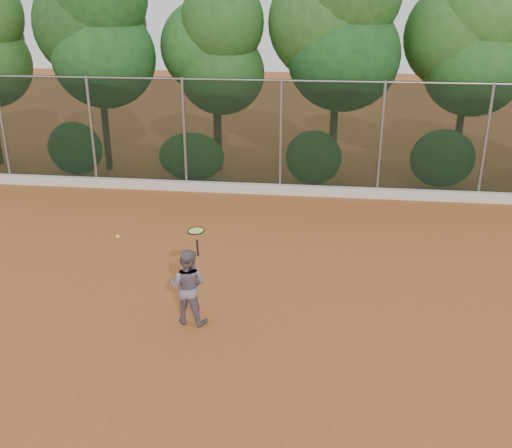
# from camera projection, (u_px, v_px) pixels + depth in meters

# --- Properties ---
(ground) EXTENTS (80.00, 80.00, 0.00)m
(ground) POSITION_uv_depth(u_px,v_px,m) (250.00, 299.00, 11.50)
(ground) COLOR #A75827
(ground) RESTS_ON ground
(concrete_curb) EXTENTS (24.00, 0.20, 0.30)m
(concrete_curb) POSITION_uv_depth(u_px,v_px,m) (279.00, 189.00, 17.75)
(concrete_curb) COLOR silver
(concrete_curb) RESTS_ON ground
(tennis_player) EXTENTS (0.77, 0.64, 1.46)m
(tennis_player) POSITION_uv_depth(u_px,v_px,m) (188.00, 286.00, 10.46)
(tennis_player) COLOR slate
(tennis_player) RESTS_ON ground
(chainlink_fence) EXTENTS (24.09, 0.09, 3.50)m
(chainlink_fence) POSITION_uv_depth(u_px,v_px,m) (281.00, 134.00, 17.29)
(chainlink_fence) COLOR black
(chainlink_fence) RESTS_ON ground
(foliage_backdrop) EXTENTS (23.70, 3.63, 7.55)m
(foliage_backdrop) POSITION_uv_depth(u_px,v_px,m) (270.00, 42.00, 18.26)
(foliage_backdrop) COLOR #3D2617
(foliage_backdrop) RESTS_ON ground
(tennis_racket) EXTENTS (0.40, 0.40, 0.53)m
(tennis_racket) POSITION_uv_depth(u_px,v_px,m) (196.00, 233.00, 9.85)
(tennis_racket) COLOR black
(tennis_racket) RESTS_ON ground
(tennis_ball_in_flight) EXTENTS (0.07, 0.07, 0.07)m
(tennis_ball_in_flight) POSITION_uv_depth(u_px,v_px,m) (118.00, 237.00, 9.69)
(tennis_ball_in_flight) COLOR #F4F638
(tennis_ball_in_flight) RESTS_ON ground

